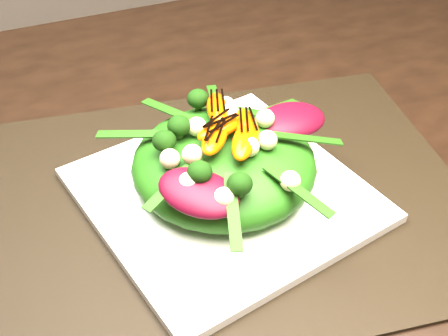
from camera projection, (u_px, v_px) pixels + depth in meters
name	position (u px, v px, depth m)	size (l,w,h in m)	color
dining_table	(112.00, 216.00, 0.66)	(1.60, 0.90, 0.75)	black
placemat	(224.00, 199.00, 0.65)	(0.53, 0.40, 0.00)	black
plate_base	(224.00, 194.00, 0.64)	(0.27, 0.27, 0.01)	white
salad_bowl	(224.00, 185.00, 0.64)	(0.23, 0.23, 0.02)	white
lettuce_mound	(224.00, 164.00, 0.62)	(0.19, 0.19, 0.07)	#265F11
radicchio_leaf	(292.00, 120.00, 0.64)	(0.08, 0.05, 0.02)	#470716
orange_segment	(213.00, 124.00, 0.60)	(0.06, 0.02, 0.01)	#FE5B04
broccoli_floret	(146.00, 129.00, 0.60)	(0.03, 0.03, 0.03)	black
macadamia_nut	(281.00, 157.00, 0.57)	(0.02, 0.02, 0.02)	beige
balsamic_drizzle	(213.00, 118.00, 0.60)	(0.04, 0.00, 0.00)	black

